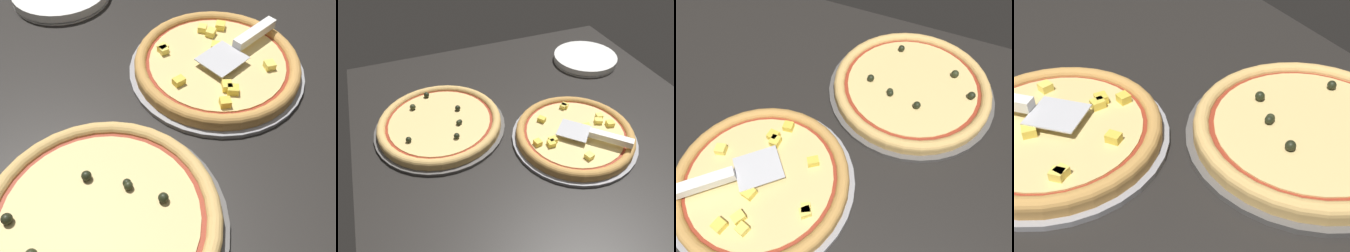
% 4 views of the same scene
% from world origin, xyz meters
% --- Properties ---
extents(ground_plane, '(1.35, 1.11, 0.04)m').
position_xyz_m(ground_plane, '(0.00, 0.00, -0.02)').
color(ground_plane, black).
extents(pizza_pan_front, '(0.37, 0.37, 0.01)m').
position_xyz_m(pizza_pan_front, '(-0.00, -0.07, 0.01)').
color(pizza_pan_front, '#939399').
rests_on(pizza_pan_front, ground_plane).
extents(pizza_front, '(0.35, 0.35, 0.03)m').
position_xyz_m(pizza_front, '(0.00, -0.07, 0.02)').
color(pizza_front, '#C68E47').
rests_on(pizza_front, pizza_pan_front).
extents(pizza_pan_back, '(0.40, 0.40, 0.01)m').
position_xyz_m(pizza_pan_back, '(0.20, 0.29, 0.01)').
color(pizza_pan_back, '#565451').
rests_on(pizza_pan_back, ground_plane).
extents(pizza_back, '(0.38, 0.38, 0.04)m').
position_xyz_m(pizza_back, '(0.20, 0.29, 0.02)').
color(pizza_back, '#DBAD60').
rests_on(pizza_back, pizza_pan_back).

